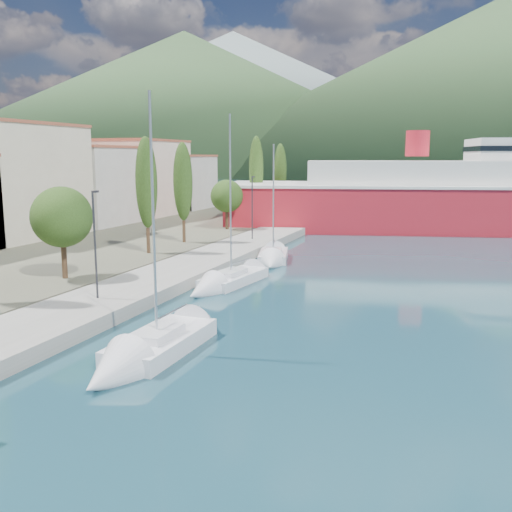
% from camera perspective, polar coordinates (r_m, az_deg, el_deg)
% --- Properties ---
extents(ground, '(1400.00, 1400.00, 0.00)m').
position_cam_1_polar(ground, '(134.68, 15.79, 5.84)').
color(ground, '#1C434F').
extents(quay, '(5.00, 88.00, 0.80)m').
position_cam_1_polar(quay, '(45.17, -5.49, -0.74)').
color(quay, gray).
rests_on(quay, ground).
extents(town_buildings, '(9.20, 69.20, 11.30)m').
position_cam_1_polar(town_buildings, '(66.24, -19.69, 6.62)').
color(town_buildings, beige).
rests_on(town_buildings, land_strip).
extents(tree_row, '(4.00, 63.47, 10.55)m').
position_cam_1_polar(tree_row, '(50.91, -9.13, 6.52)').
color(tree_row, '#47301E').
rests_on(tree_row, land_strip).
extents(lamp_posts, '(0.15, 46.55, 6.06)m').
position_cam_1_polar(lamp_posts, '(34.16, -14.43, 1.81)').
color(lamp_posts, '#2D2D33').
rests_on(lamp_posts, quay).
extents(sailboat_near, '(2.67, 8.68, 12.43)m').
position_cam_1_polar(sailboat_near, '(24.82, -11.86, -10.05)').
color(sailboat_near, silver).
rests_on(sailboat_near, ground).
extents(sailboat_mid, '(3.35, 8.82, 12.38)m').
position_cam_1_polar(sailboat_mid, '(37.99, -3.78, -2.90)').
color(sailboat_mid, silver).
rests_on(sailboat_mid, ground).
extents(sailboat_far, '(4.11, 7.58, 10.63)m').
position_cam_1_polar(sailboat_far, '(47.01, 1.62, -0.40)').
color(sailboat_far, silver).
rests_on(sailboat_far, ground).
extents(ferry, '(63.66, 27.38, 12.37)m').
position_cam_1_polar(ferry, '(73.47, 22.45, 5.31)').
color(ferry, red).
rests_on(ferry, ground).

